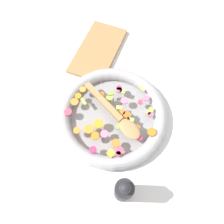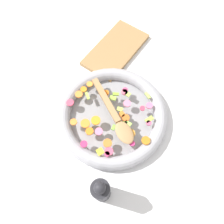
{
  "view_description": "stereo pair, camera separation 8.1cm",
  "coord_description": "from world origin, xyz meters",
  "px_view_note": "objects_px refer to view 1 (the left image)",
  "views": [
    {
      "loc": [
        -0.31,
        -0.12,
        0.78
      ],
      "look_at": [
        0.0,
        0.0,
        0.05
      ],
      "focal_mm": 35.0,
      "sensor_mm": 36.0,
      "label": 1
    },
    {
      "loc": [
        -0.27,
        -0.19,
        0.78
      ],
      "look_at": [
        0.0,
        0.0,
        0.05
      ],
      "focal_mm": 35.0,
      "sensor_mm": 36.0,
      "label": 2
    }
  ],
  "objects_px": {
    "pepper_mill": "(123,191)",
    "cutting_board": "(98,51)",
    "wooden_spoon": "(117,116)",
    "skillet": "(112,115)"
  },
  "relations": [
    {
      "from": "wooden_spoon",
      "to": "pepper_mill",
      "type": "bearing_deg",
      "value": -154.82
    },
    {
      "from": "pepper_mill",
      "to": "skillet",
      "type": "bearing_deg",
      "value": 28.6
    },
    {
      "from": "skillet",
      "to": "pepper_mill",
      "type": "distance_m",
      "value": 0.29
    },
    {
      "from": "wooden_spoon",
      "to": "cutting_board",
      "type": "relative_size",
      "value": 0.88
    },
    {
      "from": "cutting_board",
      "to": "skillet",
      "type": "bearing_deg",
      "value": -147.54
    },
    {
      "from": "pepper_mill",
      "to": "cutting_board",
      "type": "bearing_deg",
      "value": 30.68
    },
    {
      "from": "wooden_spoon",
      "to": "pepper_mill",
      "type": "distance_m",
      "value": 0.26
    },
    {
      "from": "wooden_spoon",
      "to": "cutting_board",
      "type": "xyz_separation_m",
      "value": [
        0.29,
        0.2,
        -0.05
      ]
    },
    {
      "from": "skillet",
      "to": "cutting_board",
      "type": "height_order",
      "value": "skillet"
    },
    {
      "from": "pepper_mill",
      "to": "cutting_board",
      "type": "distance_m",
      "value": 0.61
    }
  ]
}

